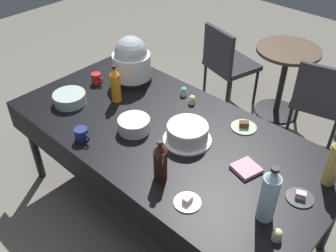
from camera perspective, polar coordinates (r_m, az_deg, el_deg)
ground at (r=3.00m, az=0.00°, el=-12.17°), size 9.00×9.00×0.00m
potluck_table at (r=2.52m, az=0.00°, el=-2.02°), size 2.20×1.10×0.75m
frosted_layer_cake at (r=2.38m, az=2.93°, el=-1.10°), size 0.31×0.31×0.12m
slow_cooker at (r=2.95m, az=-5.53°, el=9.67°), size 0.30×0.30×0.37m
glass_salad_bowl at (r=2.82m, az=-14.58°, el=4.06°), size 0.23×0.23×0.08m
ceramic_snack_bowl at (r=2.48m, az=-5.13°, el=0.19°), size 0.21×0.21×0.09m
dessert_plate_white at (r=2.04m, az=2.94°, el=-11.30°), size 0.15×0.15×0.04m
dessert_plate_charcoal at (r=2.18m, az=19.25°, el=-10.04°), size 0.15×0.15×0.04m
dessert_plate_sage at (r=2.56m, az=11.34°, el=-0.04°), size 0.17×0.17×0.05m
cupcake_cocoa at (r=2.83m, az=2.38°, el=5.22°), size 0.05×0.05×0.07m
cupcake_vanilla at (r=2.74m, az=3.65°, el=3.98°), size 0.05×0.05×0.07m
cupcake_lemon at (r=1.95m, az=16.12°, el=-15.48°), size 0.05×0.05×0.07m
soda_bottle_water at (r=1.93m, az=14.96°, el=-10.01°), size 0.09×0.09×0.34m
soda_bottle_ginger_ale at (r=2.22m, az=23.75°, el=-4.95°), size 0.07×0.07×0.33m
soda_bottle_cola at (r=2.08m, az=-1.16°, el=-5.37°), size 0.08×0.08×0.27m
soda_bottle_orange_juice at (r=2.74m, az=-7.90°, el=6.14°), size 0.07×0.07×0.29m
coffee_mug_red at (r=3.02m, az=-10.67°, el=7.05°), size 0.11×0.08×0.08m
coffee_mug_navy at (r=2.45m, az=-12.86°, el=-1.24°), size 0.13×0.09×0.09m
paper_napkin_stack at (r=2.25m, az=11.68°, el=-6.28°), size 0.17×0.17×0.02m
maroon_chair_left at (r=3.90m, az=8.86°, el=9.64°), size 0.54×0.54×0.85m
maroon_chair_right at (r=3.53m, az=21.89°, el=3.94°), size 0.53×0.53×0.85m
round_cafe_table at (r=3.85m, az=17.13°, el=8.09°), size 0.60×0.60×0.72m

